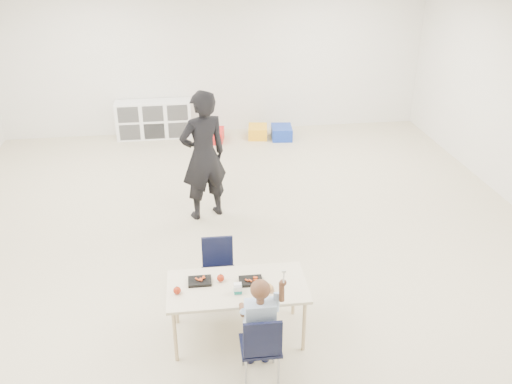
{
  "coord_description": "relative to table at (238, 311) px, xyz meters",
  "views": [
    {
      "loc": [
        -0.64,
        -5.67,
        3.64
      ],
      "look_at": [
        0.14,
        -0.06,
        0.85
      ],
      "focal_mm": 38.0,
      "sensor_mm": 36.0,
      "label": 1
    }
  ],
  "objects": [
    {
      "name": "room",
      "position": [
        0.24,
        1.51,
        1.09
      ],
      "size": [
        9.0,
        9.02,
        2.8
      ],
      "color": "beige",
      "rests_on": "ground"
    },
    {
      "name": "table",
      "position": [
        0.0,
        0.0,
        0.0
      ],
      "size": [
        1.33,
        0.68,
        0.6
      ],
      "rotation": [
        0.0,
        0.0,
        -0.02
      ],
      "color": "beige",
      "rests_on": "ground"
    },
    {
      "name": "chair_near",
      "position": [
        0.14,
        -0.55,
        0.06
      ],
      "size": [
        0.36,
        0.34,
        0.72
      ],
      "primitive_type": null,
      "rotation": [
        0.0,
        0.0,
        -0.02
      ],
      "color": "black",
      "rests_on": "ground"
    },
    {
      "name": "chair_far",
      "position": [
        -0.14,
        0.55,
        0.06
      ],
      "size": [
        0.36,
        0.34,
        0.72
      ],
      "primitive_type": null,
      "rotation": [
        0.0,
        0.0,
        -0.02
      ],
      "color": "black",
      "rests_on": "ground"
    },
    {
      "name": "child",
      "position": [
        0.14,
        -0.55,
        0.26
      ],
      "size": [
        0.49,
        0.49,
        1.14
      ],
      "primitive_type": null,
      "rotation": [
        0.0,
        0.0,
        -0.02
      ],
      "color": "#A9BBE5",
      "rests_on": "chair_near"
    },
    {
      "name": "lunch_tray_near",
      "position": [
        0.13,
        0.03,
        0.31
      ],
      "size": [
        0.22,
        0.16,
        0.03
      ],
      "primitive_type": "cube",
      "rotation": [
        0.0,
        0.0,
        -0.02
      ],
      "color": "black",
      "rests_on": "table"
    },
    {
      "name": "lunch_tray_far",
      "position": [
        -0.35,
        0.09,
        0.31
      ],
      "size": [
        0.22,
        0.16,
        0.03
      ],
      "primitive_type": "cube",
      "rotation": [
        0.0,
        0.0,
        -0.02
      ],
      "color": "black",
      "rests_on": "table"
    },
    {
      "name": "milk_carton",
      "position": [
        -0.01,
        -0.12,
        0.35
      ],
      "size": [
        0.07,
        0.07,
        0.1
      ],
      "primitive_type": "cube",
      "rotation": [
        0.0,
        0.0,
        -0.02
      ],
      "color": "white",
      "rests_on": "table"
    },
    {
      "name": "bread_roll",
      "position": [
        0.27,
        -0.11,
        0.33
      ],
      "size": [
        0.09,
        0.09,
        0.07
      ],
      "primitive_type": "ellipsoid",
      "color": "tan",
      "rests_on": "table"
    },
    {
      "name": "apple_near",
      "position": [
        -0.15,
        0.09,
        0.33
      ],
      "size": [
        0.07,
        0.07,
        0.07
      ],
      "primitive_type": "sphere",
      "color": "#9D230E",
      "rests_on": "table"
    },
    {
      "name": "apple_far",
      "position": [
        -0.56,
        -0.05,
        0.33
      ],
      "size": [
        0.07,
        0.07,
        0.07
      ],
      "primitive_type": "sphere",
      "color": "#9D230E",
      "rests_on": "table"
    },
    {
      "name": "cubby_shelf",
      "position": [
        -0.96,
        5.79,
        0.04
      ],
      "size": [
        1.4,
        0.4,
        0.7
      ],
      "primitive_type": "cube",
      "color": "white",
      "rests_on": "ground"
    },
    {
      "name": "adult",
      "position": [
        -0.17,
        2.53,
        0.59
      ],
      "size": [
        0.76,
        0.64,
        1.79
      ],
      "primitive_type": "imported",
      "rotation": [
        0.0,
        0.0,
        3.52
      ],
      "color": "black",
      "rests_on": "ground"
    },
    {
      "name": "bin_red",
      "position": [
        0.13,
        5.4,
        -0.19
      ],
      "size": [
        0.44,
        0.52,
        0.22
      ],
      "primitive_type": "cube",
      "rotation": [
        0.0,
        0.0,
        -0.19
      ],
      "color": "red",
      "rests_on": "ground"
    },
    {
      "name": "bin_yellow",
      "position": [
        0.98,
        5.49,
        -0.19
      ],
      "size": [
        0.41,
        0.5,
        0.22
      ],
      "primitive_type": "cube",
      "rotation": [
        0.0,
        0.0,
        -0.15
      ],
      "color": "#FEAF1A",
      "rests_on": "ground"
    },
    {
      "name": "bin_blue",
      "position": [
        1.42,
        5.37,
        -0.19
      ],
      "size": [
        0.42,
        0.52,
        0.24
      ],
      "primitive_type": "cube",
      "rotation": [
        0.0,
        0.0,
        -0.1
      ],
      "color": "#1635A5",
      "rests_on": "ground"
    }
  ]
}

